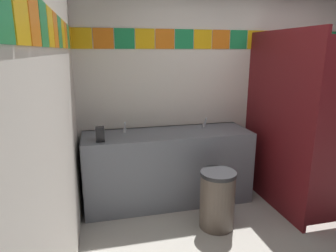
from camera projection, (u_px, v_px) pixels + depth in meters
name	position (u px, v px, depth m)	size (l,w,h in m)	color
wall_back	(226.00, 90.00, 3.87)	(3.77, 0.09, 2.57)	silver
wall_side	(52.00, 131.00, 1.88)	(0.09, 3.21, 2.57)	silver
vanity_counter	(168.00, 166.00, 3.56)	(1.95, 0.61, 0.86)	slate
faucet_left	(125.00, 129.00, 3.42)	(0.04, 0.10, 0.14)	silver
faucet_right	(205.00, 124.00, 3.64)	(0.04, 0.10, 0.14)	silver
soap_dispenser	(100.00, 134.00, 3.09)	(0.09, 0.09, 0.16)	black
stall_divider	(304.00, 126.00, 3.17)	(0.92, 1.30, 2.00)	maroon
toilet	(296.00, 168.00, 3.88)	(0.39, 0.49, 0.74)	white
trash_bin	(217.00, 199.00, 3.05)	(0.36, 0.36, 0.61)	brown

